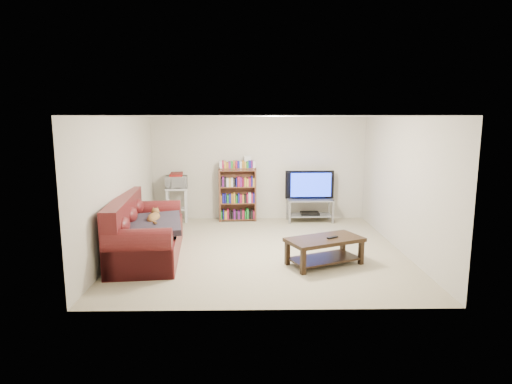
{
  "coord_description": "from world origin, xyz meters",
  "views": [
    {
      "loc": [
        -0.24,
        -7.52,
        2.36
      ],
      "look_at": [
        -0.1,
        0.4,
        1.0
      ],
      "focal_mm": 30.0,
      "sensor_mm": 36.0,
      "label": 1
    }
  ],
  "objects_px": {
    "sofa": "(143,236)",
    "tv_stand": "(310,206)",
    "bookshelf": "(238,194)",
    "coffee_table": "(324,246)"
  },
  "relations": [
    {
      "from": "tv_stand",
      "to": "bookshelf",
      "type": "bearing_deg",
      "value": 174.79
    },
    {
      "from": "sofa",
      "to": "tv_stand",
      "type": "distance_m",
      "value": 4.09
    },
    {
      "from": "bookshelf",
      "to": "sofa",
      "type": "bearing_deg",
      "value": -125.03
    },
    {
      "from": "tv_stand",
      "to": "coffee_table",
      "type": "bearing_deg",
      "value": -94.97
    },
    {
      "from": "sofa",
      "to": "tv_stand",
      "type": "relative_size",
      "value": 2.38
    },
    {
      "from": "coffee_table",
      "to": "bookshelf",
      "type": "height_order",
      "value": "bookshelf"
    },
    {
      "from": "sofa",
      "to": "tv_stand",
      "type": "bearing_deg",
      "value": 31.36
    },
    {
      "from": "sofa",
      "to": "bookshelf",
      "type": "distance_m",
      "value": 3.04
    },
    {
      "from": "sofa",
      "to": "bookshelf",
      "type": "bearing_deg",
      "value": 52.67
    },
    {
      "from": "coffee_table",
      "to": "bookshelf",
      "type": "xyz_separation_m",
      "value": [
        -1.49,
        3.09,
        0.33
      ]
    }
  ]
}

